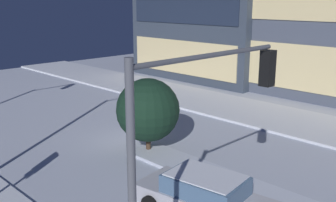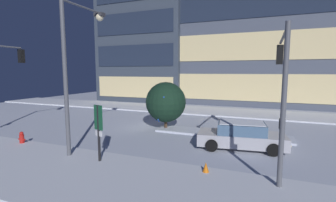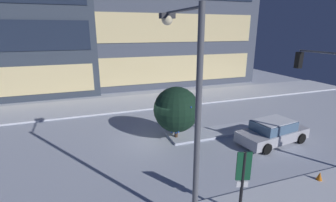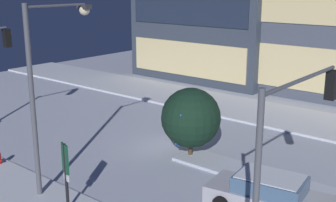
{
  "view_description": "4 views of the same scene",
  "coord_description": "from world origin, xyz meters",
  "views": [
    {
      "loc": [
        14.37,
        -11.87,
        7.01
      ],
      "look_at": [
        0.05,
        2.38,
        1.81
      ],
      "focal_mm": 42.48,
      "sensor_mm": 36.0,
      "label": 1
    },
    {
      "loc": [
        8.01,
        -16.42,
        4.27
      ],
      "look_at": [
        1.06,
        0.75,
        2.03
      ],
      "focal_mm": 25.96,
      "sensor_mm": 36.0,
      "label": 2
    },
    {
      "loc": [
        -4.27,
        -14.03,
        6.96
      ],
      "look_at": [
        1.32,
        1.72,
        2.11
      ],
      "focal_mm": 26.22,
      "sensor_mm": 36.0,
      "label": 3
    },
    {
      "loc": [
        13.57,
        -16.86,
        8.47
      ],
      "look_at": [
        -1.4,
        1.32,
        2.15
      ],
      "focal_mm": 47.52,
      "sensor_mm": 36.0,
      "label": 4
    }
  ],
  "objects": [
    {
      "name": "ground",
      "position": [
        0.0,
        0.0,
        0.0
      ],
      "size": [
        52.0,
        52.0,
        0.0
      ],
      "primitive_type": "plane",
      "color": "silver"
    },
    {
      "name": "curb_strip_far",
      "position": [
        0.0,
        8.97,
        0.07
      ],
      "size": [
        52.0,
        5.2,
        0.14
      ],
      "primitive_type": "cube",
      "color": "silver",
      "rests_on": "ground"
    },
    {
      "name": "car_near",
      "position": [
        6.84,
        -2.66,
        0.71
      ],
      "size": [
        4.97,
        2.62,
        1.49
      ],
      "rotation": [
        0.0,
        0.0,
        0.14
      ],
      "color": "#B7B7C1",
      "rests_on": "ground"
    },
    {
      "name": "traffic_light_corner_near_right",
      "position": [
        8.6,
        -5.1,
        4.14
      ],
      "size": [
        0.32,
        5.31,
        5.95
      ],
      "rotation": [
        0.0,
        0.0,
        1.57
      ],
      "color": "#565960",
      "rests_on": "ground"
    },
    {
      "name": "decorated_tree_median",
      "position": [
        1.24,
        -0.12,
        2.05
      ],
      "size": [
        2.94,
        2.94,
        3.52
      ],
      "color": "#473323",
      "rests_on": "ground"
    },
    {
      "name": "median_strip",
      "position": [
        5.31,
        -0.16,
        0.07
      ],
      "size": [
        9.0,
        1.8,
        0.14
      ],
      "primitive_type": "cube",
      "color": "silver",
      "rests_on": "ground"
    }
  ]
}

